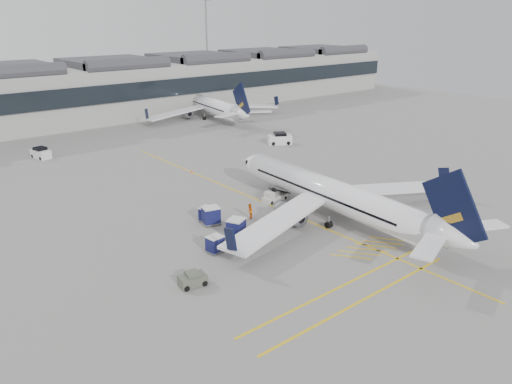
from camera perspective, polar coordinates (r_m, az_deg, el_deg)
ground at (r=47.76m, az=-1.17°, el=-6.92°), size 220.00×220.00×0.00m
terminal at (r=109.75m, az=-25.73°, el=9.76°), size 200.00×20.45×12.40m
apron_markings at (r=60.67m, az=0.31°, el=-0.96°), size 0.25×60.00×0.01m
airliner_main at (r=55.07m, az=8.93°, el=-0.37°), size 31.96×35.01×9.30m
airliner_far at (r=110.66m, az=-5.29°, el=9.85°), size 31.27×34.40×9.19m
belt_loader at (r=60.48m, az=2.12°, el=-0.55°), size 4.15×1.65×1.67m
baggage_cart_a at (r=54.67m, az=-5.69°, el=-2.47°), size 1.89×1.74×1.61m
baggage_cart_b at (r=47.57m, az=-4.70°, el=-5.91°), size 1.70×1.45×1.65m
baggage_cart_c at (r=53.70m, az=-5.15°, el=-2.65°), size 2.20×1.97×1.97m
baggage_cart_d at (r=50.51m, az=-2.28°, el=-4.07°), size 2.34×2.19×1.96m
ramp_agent_a at (r=54.54m, az=-4.58°, el=-2.35°), size 0.83×0.85×1.98m
ramp_agent_b at (r=55.00m, az=-0.74°, el=-2.21°), size 1.08×1.05×1.76m
pushback_tug at (r=42.41m, az=-7.26°, el=-9.89°), size 2.43×1.70×1.26m
safety_cone_nose at (r=71.83m, az=-7.35°, el=2.37°), size 0.33×0.33×0.45m
safety_cone_engine at (r=61.55m, az=4.88°, el=-0.46°), size 0.40×0.40×0.55m
service_van_mid at (r=85.55m, az=-23.40°, el=4.09°), size 2.46×3.73×1.76m
service_van_right at (r=87.36m, az=2.74°, el=6.08°), size 4.46×3.72×2.05m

